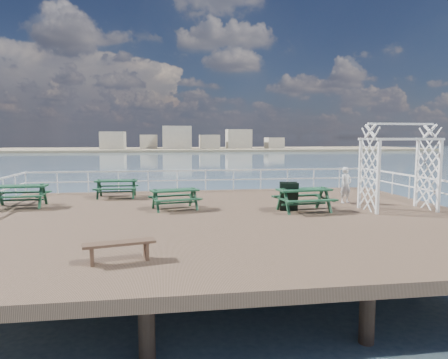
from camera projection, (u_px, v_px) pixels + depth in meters
ground at (225, 220)px, 14.12m from camera, size 18.00×14.00×0.30m
sea_backdrop at (205, 146)px, 147.89m from camera, size 300.00×300.00×9.20m
railing at (214, 183)px, 16.53m from camera, size 17.77×13.76×1.10m
picnic_table_a at (20, 191)px, 15.81m from camera, size 2.08×1.70×0.99m
picnic_table_b at (116, 185)px, 18.34m from camera, size 1.89×1.53×0.91m
picnic_table_c at (304, 195)px, 14.90m from camera, size 2.14×1.80×0.96m
picnic_table_d at (175, 195)px, 15.31m from camera, size 2.08×1.81×0.87m
flat_bench_far at (119, 247)px, 8.84m from camera, size 1.61×0.72×0.45m
trellis_arbor at (399, 172)px, 15.08m from camera, size 2.67×1.46×3.30m
sandwich_board at (289, 197)px, 15.00m from camera, size 0.75×0.61×1.10m
person at (346, 185)px, 16.80m from camera, size 0.64×0.52×1.52m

